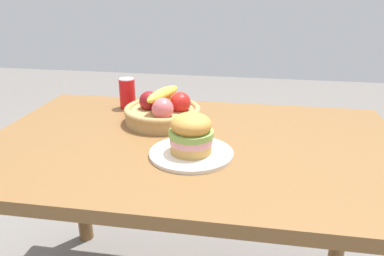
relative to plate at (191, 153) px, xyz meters
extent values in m
cube|color=brown|center=(-0.02, 0.11, -0.03)|extent=(1.40, 0.90, 0.04)
cylinder|color=brown|center=(-0.64, 0.48, -0.40)|extent=(0.07, 0.07, 0.71)
cylinder|color=brown|center=(0.60, 0.48, -0.40)|extent=(0.07, 0.07, 0.71)
cylinder|color=silver|center=(0.00, 0.00, 0.00)|extent=(0.26, 0.26, 0.01)
cylinder|color=tan|center=(0.00, 0.00, 0.02)|extent=(0.13, 0.13, 0.03)
cylinder|color=pink|center=(0.00, 0.00, 0.05)|extent=(0.13, 0.13, 0.02)
cylinder|color=#84A84C|center=(0.00, 0.00, 0.07)|extent=(0.14, 0.14, 0.02)
ellipsoid|color=gold|center=(0.00, 0.00, 0.10)|extent=(0.12, 0.12, 0.07)
cylinder|color=red|center=(-0.34, 0.42, 0.05)|extent=(0.07, 0.07, 0.12)
cylinder|color=silver|center=(-0.34, 0.42, 0.12)|extent=(0.06, 0.06, 0.00)
cylinder|color=tan|center=(-0.16, 0.27, 0.02)|extent=(0.28, 0.28, 0.05)
torus|color=tan|center=(-0.16, 0.27, 0.04)|extent=(0.29, 0.29, 0.02)
sphere|color=red|center=(-0.09, 0.28, 0.07)|extent=(0.08, 0.08, 0.08)
sphere|color=gold|center=(-0.16, 0.30, 0.07)|extent=(0.07, 0.07, 0.07)
sphere|color=maroon|center=(-0.21, 0.28, 0.07)|extent=(0.08, 0.08, 0.08)
sphere|color=#D16066|center=(-0.14, 0.20, 0.07)|extent=(0.08, 0.08, 0.08)
ellipsoid|color=yellow|center=(-0.15, 0.28, 0.10)|extent=(0.12, 0.21, 0.06)
camera|label=1|loc=(0.18, -1.06, 0.51)|focal=35.87mm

